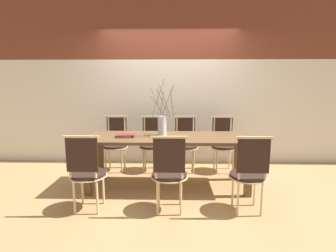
# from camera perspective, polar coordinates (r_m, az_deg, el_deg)

# --- Properties ---
(ground_plane) EXTENTS (16.00, 16.00, 0.00)m
(ground_plane) POSITION_cam_1_polar(r_m,az_deg,el_deg) (3.99, 0.00, -13.02)
(ground_plane) COLOR #A87F51
(wall_rear) EXTENTS (12.00, 0.06, 3.20)m
(wall_rear) POSITION_cam_1_polar(r_m,az_deg,el_deg) (5.00, 0.36, 10.26)
(wall_rear) COLOR silver
(wall_rear) RESTS_ON ground_plane
(dining_table) EXTENTS (2.38, 0.84, 0.76)m
(dining_table) POSITION_cam_1_polar(r_m,az_deg,el_deg) (3.79, 0.00, -3.82)
(dining_table) COLOR brown
(dining_table) RESTS_ON ground_plane
(chair_near_leftend) EXTENTS (0.44, 0.44, 0.95)m
(chair_near_leftend) POSITION_cam_1_polar(r_m,az_deg,el_deg) (3.26, -17.28, -9.22)
(chair_near_leftend) COLOR black
(chair_near_leftend) RESTS_ON ground_plane
(chair_near_left) EXTENTS (0.44, 0.44, 0.95)m
(chair_near_left) POSITION_cam_1_polar(r_m,az_deg,el_deg) (3.10, 0.29, -9.78)
(chair_near_left) COLOR black
(chair_near_left) RESTS_ON ground_plane
(chair_near_center) EXTENTS (0.44, 0.44, 0.95)m
(chair_near_center) POSITION_cam_1_polar(r_m,az_deg,el_deg) (3.22, 17.24, -9.48)
(chair_near_center) COLOR black
(chair_near_center) RESTS_ON ground_plane
(chair_far_leftend) EXTENTS (0.44, 0.44, 0.95)m
(chair_far_leftend) POSITION_cam_1_polar(r_m,az_deg,el_deg) (4.69, -11.35, -3.35)
(chair_far_leftend) COLOR black
(chair_far_leftend) RESTS_ON ground_plane
(chair_far_left) EXTENTS (0.44, 0.44, 0.95)m
(chair_far_left) POSITION_cam_1_polar(r_m,az_deg,el_deg) (4.59, -3.46, -3.45)
(chair_far_left) COLOR black
(chair_far_left) RESTS_ON ground_plane
(chair_far_center) EXTENTS (0.44, 0.44, 0.95)m
(chair_far_center) POSITION_cam_1_polar(r_m,az_deg,el_deg) (4.58, 3.78, -3.49)
(chair_far_center) COLOR black
(chair_far_center) RESTS_ON ground_plane
(chair_far_right) EXTENTS (0.44, 0.44, 0.95)m
(chair_far_right) POSITION_cam_1_polar(r_m,az_deg,el_deg) (4.65, 11.95, -3.46)
(chair_far_right) COLOR black
(chair_far_right) RESTS_ON ground_plane
(vase_centerpiece) EXTENTS (0.34, 0.34, 0.82)m
(vase_centerpiece) POSITION_cam_1_polar(r_m,az_deg,el_deg) (3.81, -1.29, 0.29)
(vase_centerpiece) COLOR silver
(vase_centerpiece) RESTS_ON dining_table
(book_stack) EXTENTS (0.27, 0.21, 0.04)m
(book_stack) POSITION_cam_1_polar(r_m,az_deg,el_deg) (3.78, -9.35, -2.05)
(book_stack) COLOR #1E6B4C
(book_stack) RESTS_ON dining_table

